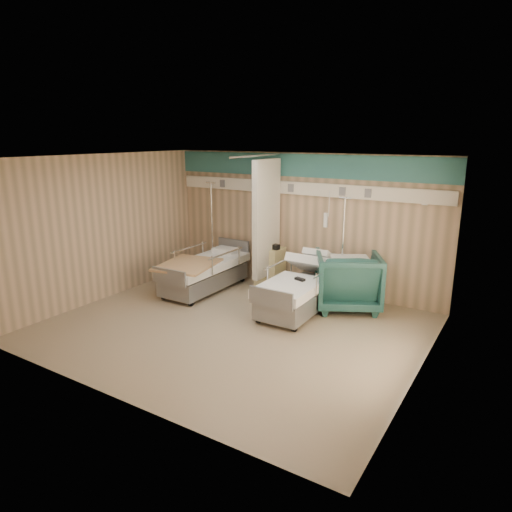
# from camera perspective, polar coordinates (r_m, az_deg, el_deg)

# --- Properties ---
(ground) EXTENTS (6.00, 5.00, 0.00)m
(ground) POSITION_cam_1_polar(r_m,az_deg,el_deg) (7.76, -2.94, -8.95)
(ground) COLOR gray
(ground) RESTS_ON ground
(room_walls) EXTENTS (6.04, 5.04, 2.82)m
(room_walls) POSITION_cam_1_polar(r_m,az_deg,el_deg) (7.44, -2.21, 5.03)
(room_walls) COLOR tan
(room_walls) RESTS_ON ground
(bed_right) EXTENTS (1.00, 2.16, 0.63)m
(bed_right) POSITION_cam_1_polar(r_m,az_deg,el_deg) (8.41, 5.49, -4.78)
(bed_right) COLOR white
(bed_right) RESTS_ON ground
(bed_left) EXTENTS (1.00, 2.16, 0.63)m
(bed_left) POSITION_cam_1_polar(r_m,az_deg,el_deg) (9.53, -6.44, -2.42)
(bed_left) COLOR white
(bed_left) RESTS_ON ground
(bedside_cabinet) EXTENTS (0.50, 0.48, 0.85)m
(bedside_cabinet) POSITION_cam_1_polar(r_m,az_deg,el_deg) (9.64, 1.78, -1.44)
(bedside_cabinet) COLOR #D7C986
(bedside_cabinet) RESTS_ON ground
(visitor_armchair) EXTENTS (1.56, 1.57, 1.07)m
(visitor_armchair) POSITION_cam_1_polar(r_m,az_deg,el_deg) (8.61, 11.35, -3.00)
(visitor_armchair) COLOR #1D4945
(visitor_armchair) RESTS_ON ground
(waffle_blanket) EXTENTS (0.89, 0.86, 0.08)m
(waffle_blanket) POSITION_cam_1_polar(r_m,az_deg,el_deg) (8.45, 11.78, 0.67)
(waffle_blanket) COLOR silver
(waffle_blanket) RESTS_ON visitor_armchair
(iv_stand_right) EXTENTS (0.37, 0.37, 2.05)m
(iv_stand_right) POSITION_cam_1_polar(r_m,az_deg,el_deg) (8.82, 10.56, -3.30)
(iv_stand_right) COLOR silver
(iv_stand_right) RESTS_ON ground
(iv_stand_left) EXTENTS (0.38, 0.38, 2.14)m
(iv_stand_left) POSITION_cam_1_polar(r_m,az_deg,el_deg) (10.47, -5.43, -0.10)
(iv_stand_left) COLOR silver
(iv_stand_left) RESTS_ON ground
(call_remote) EXTENTS (0.21, 0.13, 0.04)m
(call_remote) POSITION_cam_1_polar(r_m,az_deg,el_deg) (8.16, 5.51, -2.91)
(call_remote) COLOR black
(call_remote) RESTS_ON bed_right
(tan_blanket) EXTENTS (1.21, 1.41, 0.04)m
(tan_blanket) POSITION_cam_1_polar(r_m,az_deg,el_deg) (9.12, -8.54, -1.08)
(tan_blanket) COLOR tan
(tan_blanket) RESTS_ON bed_left
(toiletry_bag) EXTENTS (0.22, 0.16, 0.11)m
(toiletry_bag) POSITION_cam_1_polar(r_m,az_deg,el_deg) (9.42, 2.34, 1.17)
(toiletry_bag) COLOR black
(toiletry_bag) RESTS_ON bedside_cabinet
(white_cup) EXTENTS (0.11, 0.11, 0.12)m
(white_cup) POSITION_cam_1_polar(r_m,az_deg,el_deg) (9.71, 1.24, 1.65)
(white_cup) COLOR white
(white_cup) RESTS_ON bedside_cabinet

